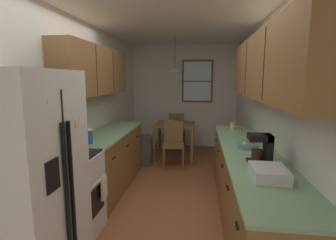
{
  "coord_description": "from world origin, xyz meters",
  "views": [
    {
      "loc": [
        0.42,
        -2.91,
        1.72
      ],
      "look_at": [
        -0.09,
        1.1,
        1.07
      ],
      "focal_mm": 27.51,
      "sensor_mm": 36.0,
      "label": 1
    }
  ],
  "objects_px": {
    "refrigerator": "(23,187)",
    "coffee_maker": "(263,148)",
    "storage_canister": "(88,136)",
    "stove_range": "(68,195)",
    "dining_table": "(175,129)",
    "dining_chair_near": "(174,142)",
    "trash_bin": "(144,150)",
    "fruit_bowl": "(248,145)",
    "mug_by_coffeemaker": "(233,126)",
    "dish_rack": "(269,173)",
    "microwave_over_range": "(50,88)",
    "dining_chair_far": "(177,129)",
    "table_serving_bowl": "(171,122)"
  },
  "relations": [
    {
      "from": "microwave_over_range",
      "to": "mug_by_coffeemaker",
      "type": "xyz_separation_m",
      "value": [
        2.06,
        1.81,
        -0.67
      ]
    },
    {
      "from": "dining_chair_far",
      "to": "mug_by_coffeemaker",
      "type": "bearing_deg",
      "value": -59.36
    },
    {
      "from": "dining_table",
      "to": "coffee_maker",
      "type": "bearing_deg",
      "value": -68.69
    },
    {
      "from": "microwave_over_range",
      "to": "trash_bin",
      "type": "xyz_separation_m",
      "value": [
        0.41,
        2.46,
        -1.33
      ]
    },
    {
      "from": "refrigerator",
      "to": "stove_range",
      "type": "xyz_separation_m",
      "value": [
        -0.06,
        0.74,
        -0.42
      ]
    },
    {
      "from": "refrigerator",
      "to": "trash_bin",
      "type": "xyz_separation_m",
      "value": [
        0.24,
        3.2,
        -0.6
      ]
    },
    {
      "from": "microwave_over_range",
      "to": "storage_canister",
      "type": "height_order",
      "value": "microwave_over_range"
    },
    {
      "from": "stove_range",
      "to": "dish_rack",
      "type": "bearing_deg",
      "value": -9.94
    },
    {
      "from": "dining_chair_near",
      "to": "coffee_maker",
      "type": "xyz_separation_m",
      "value": [
        1.12,
        -2.33,
        0.55
      ]
    },
    {
      "from": "storage_canister",
      "to": "coffee_maker",
      "type": "xyz_separation_m",
      "value": [
        2.03,
        -0.53,
        0.06
      ]
    },
    {
      "from": "dining_table",
      "to": "table_serving_bowl",
      "type": "relative_size",
      "value": 5.01
    },
    {
      "from": "microwave_over_range",
      "to": "dining_chair_far",
      "type": "bearing_deg",
      "value": 75.33
    },
    {
      "from": "storage_canister",
      "to": "coffee_maker",
      "type": "relative_size",
      "value": 0.64
    },
    {
      "from": "dish_rack",
      "to": "storage_canister",
      "type": "bearing_deg",
      "value": 154.7
    },
    {
      "from": "fruit_bowl",
      "to": "trash_bin",
      "type": "bearing_deg",
      "value": 132.25
    },
    {
      "from": "refrigerator",
      "to": "dining_table",
      "type": "xyz_separation_m",
      "value": [
        0.8,
        3.77,
        -0.27
      ]
    },
    {
      "from": "dining_chair_near",
      "to": "dish_rack",
      "type": "bearing_deg",
      "value": -68.58
    },
    {
      "from": "refrigerator",
      "to": "coffee_maker",
      "type": "bearing_deg",
      "value": 22.24
    },
    {
      "from": "stove_range",
      "to": "trash_bin",
      "type": "relative_size",
      "value": 1.86
    },
    {
      "from": "coffee_maker",
      "to": "fruit_bowl",
      "type": "bearing_deg",
      "value": 94.39
    },
    {
      "from": "stove_range",
      "to": "fruit_bowl",
      "type": "relative_size",
      "value": 4.38
    },
    {
      "from": "dining_chair_far",
      "to": "coffee_maker",
      "type": "height_order",
      "value": "coffee_maker"
    },
    {
      "from": "refrigerator",
      "to": "coffee_maker",
      "type": "relative_size",
      "value": 6.22
    },
    {
      "from": "coffee_maker",
      "to": "fruit_bowl",
      "type": "xyz_separation_m",
      "value": [
        -0.04,
        0.54,
        -0.11
      ]
    },
    {
      "from": "stove_range",
      "to": "microwave_over_range",
      "type": "height_order",
      "value": "microwave_over_range"
    },
    {
      "from": "stove_range",
      "to": "table_serving_bowl",
      "type": "distance_m",
      "value": 3.2
    },
    {
      "from": "dining_chair_near",
      "to": "table_serving_bowl",
      "type": "xyz_separation_m",
      "value": [
        -0.12,
        0.69,
        0.28
      ]
    },
    {
      "from": "dish_rack",
      "to": "trash_bin",
      "type": "bearing_deg",
      "value": 121.05
    },
    {
      "from": "stove_range",
      "to": "trash_bin",
      "type": "xyz_separation_m",
      "value": [
        0.29,
        2.46,
        -0.18
      ]
    },
    {
      "from": "trash_bin",
      "to": "fruit_bowl",
      "type": "relative_size",
      "value": 2.36
    },
    {
      "from": "stove_range",
      "to": "storage_canister",
      "type": "distance_m",
      "value": 0.79
    },
    {
      "from": "dining_table",
      "to": "fruit_bowl",
      "type": "bearing_deg",
      "value": -65.33
    },
    {
      "from": "mug_by_coffeemaker",
      "to": "fruit_bowl",
      "type": "height_order",
      "value": "mug_by_coffeemaker"
    },
    {
      "from": "refrigerator",
      "to": "dining_chair_near",
      "type": "relative_size",
      "value": 1.99
    },
    {
      "from": "dining_chair_far",
      "to": "table_serving_bowl",
      "type": "distance_m",
      "value": 0.65
    },
    {
      "from": "coffee_maker",
      "to": "refrigerator",
      "type": "bearing_deg",
      "value": -157.76
    },
    {
      "from": "storage_canister",
      "to": "stove_range",
      "type": "bearing_deg",
      "value": -89.46
    },
    {
      "from": "dining_table",
      "to": "trash_bin",
      "type": "relative_size",
      "value": 1.44
    },
    {
      "from": "dining_chair_near",
      "to": "coffee_maker",
      "type": "height_order",
      "value": "coffee_maker"
    },
    {
      "from": "dining_chair_near",
      "to": "trash_bin",
      "type": "bearing_deg",
      "value": 174.46
    },
    {
      "from": "storage_canister",
      "to": "mug_by_coffeemaker",
      "type": "bearing_deg",
      "value": 32.0
    },
    {
      "from": "stove_range",
      "to": "fruit_bowl",
      "type": "bearing_deg",
      "value": 16.89
    },
    {
      "from": "dining_chair_near",
      "to": "dining_chair_far",
      "type": "height_order",
      "value": "same"
    },
    {
      "from": "dining_table",
      "to": "trash_bin",
      "type": "bearing_deg",
      "value": -134.65
    },
    {
      "from": "dining_chair_near",
      "to": "refrigerator",
      "type": "bearing_deg",
      "value": -105.12
    },
    {
      "from": "dining_table",
      "to": "stove_range",
      "type": "bearing_deg",
      "value": -105.89
    },
    {
      "from": "refrigerator",
      "to": "dish_rack",
      "type": "height_order",
      "value": "refrigerator"
    },
    {
      "from": "fruit_bowl",
      "to": "mug_by_coffeemaker",
      "type": "bearing_deg",
      "value": 91.6
    },
    {
      "from": "dining_chair_near",
      "to": "stove_range",
      "type": "bearing_deg",
      "value": -110.7
    },
    {
      "from": "refrigerator",
      "to": "dining_table",
      "type": "bearing_deg",
      "value": 77.96
    }
  ]
}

